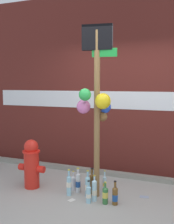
% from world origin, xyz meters
% --- Properties ---
extents(ground_plane, '(14.00, 14.00, 0.00)m').
position_xyz_m(ground_plane, '(0.00, 0.00, 0.00)').
color(ground_plane, '#9E9B93').
extents(building_wall, '(10.00, 0.21, 3.41)m').
position_xyz_m(building_wall, '(-0.00, 1.71, 1.70)').
color(building_wall, '#561E19').
rests_on(building_wall, ground_plane).
extents(curb_strip, '(8.00, 0.12, 0.08)m').
position_xyz_m(curb_strip, '(0.00, 1.35, 0.04)').
color(curb_strip, gray).
rests_on(curb_strip, ground_plane).
extents(memorial_post, '(0.61, 0.47, 2.53)m').
position_xyz_m(memorial_post, '(-0.22, 0.43, 1.53)').
color(memorial_post, olive).
rests_on(memorial_post, ground_plane).
extents(fire_hydrant, '(0.46, 0.28, 0.80)m').
position_xyz_m(fire_hydrant, '(-1.32, 0.35, 0.40)').
color(fire_hydrant, red).
rests_on(fire_hydrant, ground_plane).
extents(bottle_0, '(0.08, 0.08, 0.38)m').
position_xyz_m(bottle_0, '(-0.19, 0.25, 0.16)').
color(bottle_0, '#B2DBEA').
rests_on(bottle_0, ground_plane).
extents(bottle_1, '(0.08, 0.08, 0.39)m').
position_xyz_m(bottle_1, '(-0.53, 0.44, 0.16)').
color(bottle_1, silver).
rests_on(bottle_1, ground_plane).
extents(bottle_2, '(0.08, 0.08, 0.41)m').
position_xyz_m(bottle_2, '(-0.31, 0.46, 0.17)').
color(bottle_2, brown).
rests_on(bottle_2, ground_plane).
extents(bottle_3, '(0.08, 0.08, 0.32)m').
position_xyz_m(bottle_3, '(-0.01, 0.21, 0.13)').
color(bottle_3, '#337038').
rests_on(bottle_3, ground_plane).
extents(bottle_4, '(0.06, 0.06, 0.35)m').
position_xyz_m(bottle_4, '(-0.33, 0.61, 0.14)').
color(bottle_4, '#B2DBEA').
rests_on(bottle_4, ground_plane).
extents(bottle_5, '(0.06, 0.06, 0.33)m').
position_xyz_m(bottle_5, '(-0.16, 0.65, 0.12)').
color(bottle_5, '#B2DBEA').
rests_on(bottle_5, ground_plane).
extents(bottle_6, '(0.08, 0.08, 0.41)m').
position_xyz_m(bottle_6, '(-0.33, 0.35, 0.16)').
color(bottle_6, '#93CCE0').
rests_on(bottle_6, ground_plane).
extents(bottle_7, '(0.07, 0.07, 0.40)m').
position_xyz_m(bottle_7, '(-0.61, 0.29, 0.17)').
color(bottle_7, '#93CCE0').
rests_on(bottle_7, ground_plane).
extents(bottle_8, '(0.07, 0.07, 0.31)m').
position_xyz_m(bottle_8, '(-0.63, 0.49, 0.13)').
color(bottle_8, silver).
rests_on(bottle_8, ground_plane).
extents(bottle_9, '(0.08, 0.08, 0.34)m').
position_xyz_m(bottle_9, '(0.12, 0.24, 0.13)').
color(bottle_9, brown).
rests_on(bottle_9, ground_plane).
extents(bottle_10, '(0.07, 0.07, 0.33)m').
position_xyz_m(bottle_10, '(-0.25, 0.16, 0.13)').
color(bottle_10, '#93CCE0').
rests_on(bottle_10, ground_plane).
extents(litter_2, '(0.11, 0.12, 0.01)m').
position_xyz_m(litter_2, '(-0.51, 0.14, 0.00)').
color(litter_2, silver).
rests_on(litter_2, ground_plane).
extents(litter_3, '(0.15, 0.10, 0.01)m').
position_xyz_m(litter_3, '(0.47, 0.64, 0.00)').
color(litter_3, '#8C99B2').
rests_on(litter_3, ground_plane).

